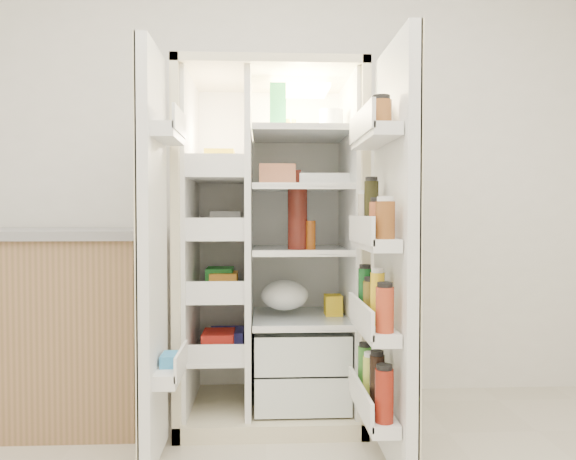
{
  "coord_description": "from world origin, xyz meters",
  "views": [
    {
      "loc": [
        -0.02,
        -1.25,
        1.07
      ],
      "look_at": [
        0.1,
        1.25,
        0.99
      ],
      "focal_mm": 34.0,
      "sensor_mm": 36.0,
      "label": 1
    }
  ],
  "objects": [
    {
      "name": "wall_back",
      "position": [
        0.0,
        2.0,
        1.35
      ],
      "size": [
        4.0,
        0.02,
        2.7
      ],
      "primitive_type": "cube",
      "color": "white",
      "rests_on": "floor"
    },
    {
      "name": "kitchen_counter",
      "position": [
        -1.27,
        1.62,
        0.5
      ],
      "size": [
        1.36,
        0.72,
        0.99
      ],
      "color": "#926A49",
      "rests_on": "floor"
    },
    {
      "name": "fridge_door",
      "position": [
        0.51,
        0.96,
        0.87
      ],
      "size": [
        0.17,
        0.58,
        1.72
      ],
      "color": "white",
      "rests_on": "floor"
    },
    {
      "name": "freezer_door",
      "position": [
        -0.47,
        1.05,
        0.89
      ],
      "size": [
        0.15,
        0.4,
        1.72
      ],
      "color": "white",
      "rests_on": "floor"
    },
    {
      "name": "refrigerator",
      "position": [
        0.04,
        1.65,
        0.75
      ],
      "size": [
        0.92,
        0.7,
        1.8
      ],
      "color": "beige",
      "rests_on": "floor"
    }
  ]
}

